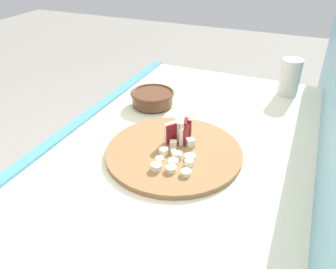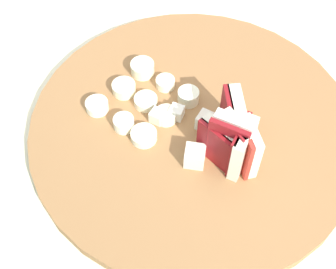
{
  "view_description": "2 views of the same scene",
  "coord_description": "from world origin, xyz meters",
  "px_view_note": "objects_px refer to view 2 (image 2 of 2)",
  "views": [
    {
      "loc": [
        0.61,
        0.28,
        1.41
      ],
      "look_at": [
        -0.12,
        -0.03,
        0.93
      ],
      "focal_mm": 36.07,
      "sensor_mm": 36.0,
      "label": 1
    },
    {
      "loc": [
        -0.3,
        0.23,
        1.33
      ],
      "look_at": [
        -0.08,
        0.03,
        0.9
      ],
      "focal_mm": 50.4,
      "sensor_mm": 36.0,
      "label": 2
    }
  ],
  "objects_px": {
    "cutting_board": "(190,129)",
    "banana_slice_rows": "(144,99)",
    "apple_dice_pile": "(195,137)",
    "apple_wedge_fan": "(233,139)"
  },
  "relations": [
    {
      "from": "cutting_board",
      "to": "apple_dice_pile",
      "type": "distance_m",
      "value": 0.03
    },
    {
      "from": "cutting_board",
      "to": "apple_dice_pile",
      "type": "xyz_separation_m",
      "value": [
        -0.02,
        0.01,
        0.02
      ]
    },
    {
      "from": "cutting_board",
      "to": "banana_slice_rows",
      "type": "height_order",
      "value": "banana_slice_rows"
    },
    {
      "from": "cutting_board",
      "to": "apple_dice_pile",
      "type": "relative_size",
      "value": 4.0
    },
    {
      "from": "apple_wedge_fan",
      "to": "cutting_board",
      "type": "bearing_deg",
      "value": 5.84
    },
    {
      "from": "apple_dice_pile",
      "to": "cutting_board",
      "type": "bearing_deg",
      "value": -30.38
    },
    {
      "from": "cutting_board",
      "to": "apple_wedge_fan",
      "type": "bearing_deg",
      "value": -174.16
    },
    {
      "from": "cutting_board",
      "to": "banana_slice_rows",
      "type": "relative_size",
      "value": 3.32
    },
    {
      "from": "apple_wedge_fan",
      "to": "banana_slice_rows",
      "type": "distance_m",
      "value": 0.12
    },
    {
      "from": "apple_dice_pile",
      "to": "apple_wedge_fan",
      "type": "bearing_deg",
      "value": -155.45
    }
  ]
}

